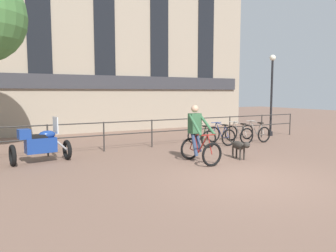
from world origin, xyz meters
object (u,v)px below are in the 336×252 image
object	(u,v)px
dog	(240,146)
street_lamp	(272,90)
parked_bicycle_near_lamp	(202,137)
parked_bicycle_mid_right	(239,134)
parked_bicycle_far_end	(255,133)
cyclist_with_bike	(198,137)
parked_bicycle_mid_left	(221,135)
parked_motorcycle	(40,144)

from	to	relation	value
dog	street_lamp	size ratio (longest dim) A/B	0.27
parked_bicycle_near_lamp	parked_bicycle_mid_right	world-z (taller)	same
parked_bicycle_mid_right	dog	bearing A→B (deg)	53.62
parked_bicycle_near_lamp	parked_bicycle_mid_right	xyz separation A→B (m)	(1.87, 0.00, -0.00)
parked_bicycle_mid_right	parked_bicycle_far_end	distance (m)	0.93
cyclist_with_bike	parked_bicycle_far_end	distance (m)	5.19
street_lamp	parked_bicycle_far_end	bearing A→B (deg)	-153.53
dog	parked_bicycle_mid_left	bearing A→B (deg)	68.27
parked_bicycle_far_end	parked_bicycle_mid_right	bearing A→B (deg)	2.13
parked_bicycle_mid_left	dog	bearing A→B (deg)	65.81
dog	parked_motorcycle	distance (m)	6.02
parked_bicycle_near_lamp	parked_bicycle_mid_right	distance (m)	1.87
parked_bicycle_near_lamp	parked_bicycle_far_end	distance (m)	2.80
parked_bicycle_far_end	parked_motorcycle	bearing A→B (deg)	3.95
parked_motorcycle	street_lamp	xyz separation A→B (m)	(10.56, 1.19, 1.61)
cyclist_with_bike	parked_bicycle_mid_right	xyz separation A→B (m)	(3.65, 2.39, -0.41)
parked_motorcycle	parked_bicycle_near_lamp	distance (m)	5.93
cyclist_with_bike	parked_bicycle_mid_right	size ratio (longest dim) A/B	1.47
parked_bicycle_mid_left	parked_bicycle_far_end	size ratio (longest dim) A/B	1.00
parked_bicycle_mid_right	parked_bicycle_mid_left	bearing A→B (deg)	3.90
cyclist_with_bike	street_lamp	bearing A→B (deg)	25.84
parked_bicycle_mid_left	street_lamp	bearing A→B (deg)	-163.76
cyclist_with_bike	parked_motorcycle	xyz separation A→B (m)	(-4.14, 2.11, -0.20)
cyclist_with_bike	dog	bearing A→B (deg)	-13.74
parked_bicycle_far_end	street_lamp	xyz separation A→B (m)	(1.83, 0.91, 1.81)
dog	parked_bicycle_mid_right	world-z (taller)	parked_bicycle_mid_right
street_lamp	parked_bicycle_near_lamp	bearing A→B (deg)	-168.87
dog	parked_bicycle_far_end	distance (m)	4.19
parked_bicycle_near_lamp	street_lamp	xyz separation A→B (m)	(4.63, 0.91, 1.81)
parked_motorcycle	parked_bicycle_far_end	bearing A→B (deg)	-95.17
parked_bicycle_mid_left	parked_motorcycle	bearing A→B (deg)	4.71
parked_bicycle_near_lamp	parked_bicycle_mid_right	bearing A→B (deg)	-176.44
cyclist_with_bike	dog	xyz separation A→B (m)	(1.37, -0.30, -0.35)
dog	parked_bicycle_near_lamp	size ratio (longest dim) A/B	0.89
parked_bicycle_far_end	street_lamp	bearing A→B (deg)	-151.40
street_lamp	parked_bicycle_mid_right	bearing A→B (deg)	-161.76
parked_bicycle_near_lamp	street_lamp	distance (m)	5.06
parked_bicycle_mid_right	street_lamp	world-z (taller)	street_lamp
parked_motorcycle	parked_bicycle_mid_left	xyz separation A→B (m)	(6.86, 0.28, -0.20)
parked_bicycle_mid_right	parked_bicycle_far_end	bearing A→B (deg)	-176.10
parked_bicycle_mid_left	parked_bicycle_far_end	xyz separation A→B (m)	(1.87, -0.00, 0.00)
cyclist_with_bike	parked_bicycle_mid_right	bearing A→B (deg)	31.81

